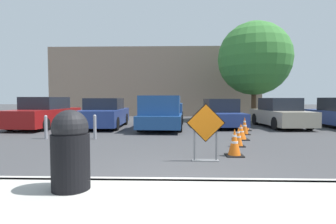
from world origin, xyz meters
The scene contains 19 objects.
ground_plane centered at (0.00, 10.00, 0.00)m, with size 96.00×96.00×0.00m, color #3D3D3F.
sidewalk_strip centered at (0.00, -1.29, 0.07)m, with size 24.57×2.59×0.14m.
curb_lip centered at (0.00, 0.00, 0.07)m, with size 24.57×0.20×0.14m.
road_closed_sign centered at (0.74, 1.84, 0.76)m, with size 0.91×0.20×1.37m.
traffic_cone_nearest centered at (1.55, 2.44, 0.35)m, with size 0.44×0.44×0.71m.
traffic_cone_second centered at (1.97, 3.79, 0.29)m, with size 0.38×0.38×0.60m.
traffic_cone_third centered at (2.37, 5.12, 0.28)m, with size 0.54×0.54×0.58m.
traffic_cone_fourth centered at (2.86, 6.49, 0.35)m, with size 0.41×0.41×0.73m.
traffic_cone_fifth centered at (3.23, 7.83, 0.33)m, with size 0.51×0.51×0.69m.
parked_car_nearest centered at (-6.63, 8.77, 0.71)m, with size 2.08×4.71×1.55m.
parked_car_second centered at (-3.62, 8.94, 0.69)m, with size 2.03×4.28×1.49m.
pickup_truck centered at (-0.63, 8.50, 0.72)m, with size 2.14×5.62×1.60m.
parked_car_third centered at (2.40, 9.45, 0.66)m, with size 1.96×4.16×1.45m.
parked_car_fourth centered at (5.41, 9.32, 0.68)m, with size 2.01×4.26×1.50m.
trash_bin centered at (-1.52, -0.52, 0.74)m, with size 0.56×0.56×1.19m.
bollard_nearest centered at (-2.91, 5.10, 0.47)m, with size 0.12×0.12×0.90m.
bollard_second centered at (-4.73, 5.10, 0.46)m, with size 0.12×0.12×0.87m.
building_facade_backdrop centered at (-1.75, 19.64, 2.85)m, with size 17.56×5.00×5.71m.
street_tree_behind_lot centered at (5.18, 13.14, 4.07)m, with size 4.75×4.75×6.45m.
Camera 1 is at (0.04, -4.31, 1.49)m, focal length 28.00 mm.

